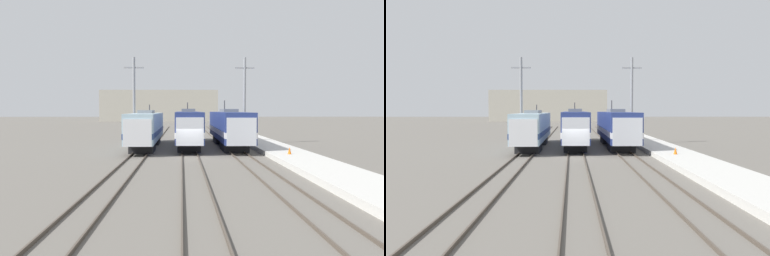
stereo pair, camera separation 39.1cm
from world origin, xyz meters
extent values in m
plane|color=#666059|center=(0.00, 0.00, 0.00)|extent=(400.00, 400.00, 0.00)
cube|color=#4C4238|center=(-5.37, 0.00, 0.07)|extent=(0.07, 120.00, 0.15)
cube|color=#4C4238|center=(-3.94, 0.00, 0.07)|extent=(0.07, 120.00, 0.15)
cube|color=#4C4238|center=(-0.72, 0.00, 0.07)|extent=(0.07, 120.00, 0.15)
cube|color=#4C4238|center=(0.72, 0.00, 0.07)|extent=(0.07, 120.00, 0.15)
cube|color=#4C4238|center=(3.94, 0.00, 0.07)|extent=(0.07, 120.00, 0.15)
cube|color=#4C4238|center=(5.37, 0.00, 0.07)|extent=(0.07, 120.00, 0.15)
cube|color=#232326|center=(-4.66, 4.20, 0.47)|extent=(2.35, 3.85, 0.95)
cube|color=#232326|center=(-4.66, 12.95, 0.47)|extent=(2.35, 3.85, 0.95)
cube|color=#9EBCCC|center=(-4.66, 8.58, 2.39)|extent=(2.76, 17.49, 2.88)
cube|color=navy|center=(-4.66, 8.58, 1.81)|extent=(2.80, 17.53, 0.52)
cube|color=silver|center=(-4.66, 0.81, 2.17)|extent=(2.54, 2.16, 2.45)
cube|color=black|center=(-4.66, -0.19, 2.71)|extent=(2.16, 0.08, 0.69)
cube|color=gray|center=(-4.66, 8.58, 4.00)|extent=(1.52, 4.37, 0.35)
cylinder|color=#38383D|center=(-4.66, 12.42, 4.34)|extent=(0.12, 0.12, 1.01)
cube|color=black|center=(0.00, 5.42, 0.47)|extent=(2.33, 4.30, 0.95)
cube|color=black|center=(0.00, 15.19, 0.47)|extent=(2.33, 4.30, 0.95)
cube|color=navy|center=(0.00, 10.31, 2.47)|extent=(2.74, 19.55, 3.03)
cube|color=silver|center=(0.00, 10.31, 1.86)|extent=(2.78, 19.59, 0.55)
cube|color=silver|center=(0.00, 1.46, 2.24)|extent=(2.52, 2.07, 2.58)
cube|color=black|center=(0.00, 0.51, 2.81)|extent=(2.14, 0.08, 0.72)
cube|color=slate|center=(0.00, 10.31, 4.16)|extent=(1.51, 4.89, 0.35)
cylinder|color=#38383D|center=(0.00, 14.61, 4.57)|extent=(0.12, 0.12, 1.17)
cube|color=black|center=(4.66, 5.00, 0.47)|extent=(2.49, 4.14, 0.95)
cube|color=black|center=(4.66, 14.42, 0.47)|extent=(2.49, 4.14, 0.95)
cube|color=navy|center=(4.66, 9.71, 2.45)|extent=(2.93, 18.84, 3.00)
cube|color=silver|center=(4.66, 9.71, 1.85)|extent=(2.97, 18.88, 0.54)
cube|color=silver|center=(4.66, 1.28, 2.23)|extent=(2.70, 2.18, 2.55)
cube|color=black|center=(4.66, 0.27, 2.79)|extent=(2.29, 0.08, 0.71)
cube|color=slate|center=(4.66, 9.71, 4.13)|extent=(1.61, 4.71, 0.35)
cylinder|color=#38383D|center=(4.66, 13.86, 4.68)|extent=(0.12, 0.12, 1.46)
cylinder|color=gray|center=(-6.58, 12.90, 5.32)|extent=(0.33, 0.33, 10.64)
cube|color=gray|center=(-6.58, 12.90, 9.36)|extent=(2.41, 0.16, 0.16)
cylinder|color=gray|center=(7.02, 12.90, 5.32)|extent=(0.33, 0.33, 10.64)
cube|color=gray|center=(7.02, 12.90, 9.36)|extent=(2.41, 0.16, 0.16)
cube|color=beige|center=(8.86, 0.00, 0.22)|extent=(4.00, 120.00, 0.44)
cone|color=orange|center=(8.44, -1.75, 0.74)|extent=(0.32, 0.32, 0.60)
cube|color=#B2AD9E|center=(-8.96, 105.22, 5.69)|extent=(42.33, 9.43, 11.38)
camera|label=1|loc=(-0.71, -33.19, 4.20)|focal=35.00mm
camera|label=2|loc=(-0.32, -33.20, 4.20)|focal=35.00mm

